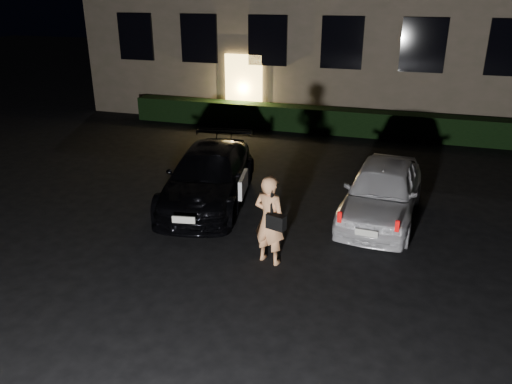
% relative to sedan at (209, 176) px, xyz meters
% --- Properties ---
extents(ground, '(80.00, 80.00, 0.00)m').
position_rel_sedan_xyz_m(ground, '(1.88, -3.59, -0.62)').
color(ground, black).
rests_on(ground, ground).
extents(hedge, '(15.00, 0.70, 0.85)m').
position_rel_sedan_xyz_m(hedge, '(1.88, 6.91, -0.20)').
color(hedge, black).
rests_on(hedge, ground).
extents(sedan, '(2.46, 4.54, 1.25)m').
position_rel_sedan_xyz_m(sedan, '(0.00, 0.00, 0.00)').
color(sedan, black).
rests_on(sedan, ground).
extents(hatch, '(1.77, 3.82, 1.27)m').
position_rel_sedan_xyz_m(hatch, '(3.93, 0.24, 0.01)').
color(hatch, white).
rests_on(hatch, ground).
extents(man, '(0.71, 0.57, 1.68)m').
position_rel_sedan_xyz_m(man, '(2.14, -2.32, 0.22)').
color(man, '#FFAB6F').
rests_on(man, ground).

